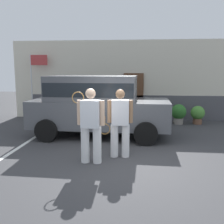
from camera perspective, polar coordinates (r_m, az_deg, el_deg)
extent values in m
plane|color=#38383A|center=(6.65, 1.62, -10.66)|extent=(40.00, 40.00, 0.00)
cube|color=silver|center=(8.78, -17.77, -6.16)|extent=(0.12, 4.40, 0.01)
cube|color=beige|center=(12.26, 3.77, 6.92)|extent=(10.85, 0.30, 3.57)
cube|color=#4C4C51|center=(12.17, 3.67, 1.06)|extent=(9.12, 0.10, 1.10)
cube|color=brown|center=(12.09, 4.63, 3.38)|extent=(0.90, 0.06, 2.10)
cube|color=#4C4F54|center=(8.98, -2.56, -0.20)|extent=(4.65, 2.03, 0.90)
cube|color=#4C4F54|center=(8.93, -4.18, 5.23)|extent=(2.95, 1.84, 0.80)
cube|color=black|center=(8.93, -4.18, 5.10)|extent=(2.89, 1.86, 0.44)
cylinder|color=black|center=(9.86, 7.35, -2.02)|extent=(0.73, 0.28, 0.72)
cylinder|color=black|center=(8.00, 7.30, -4.63)|extent=(0.73, 0.28, 0.72)
cylinder|color=black|center=(10.33, -10.12, -1.58)|extent=(0.73, 0.28, 0.72)
cylinder|color=black|center=(8.58, -13.93, -3.89)|extent=(0.73, 0.28, 0.72)
cylinder|color=white|center=(6.45, -3.22, -7.20)|extent=(0.21, 0.21, 0.88)
cylinder|color=white|center=(6.52, -5.81, -7.04)|extent=(0.21, 0.21, 0.88)
cube|color=silver|center=(6.31, -4.61, -0.41)|extent=(0.47, 0.31, 0.66)
sphere|color=beige|center=(6.25, -4.66, 3.99)|extent=(0.24, 0.24, 0.24)
cylinder|color=beige|center=(6.24, -2.11, -0.23)|extent=(0.11, 0.11, 0.60)
cylinder|color=beige|center=(6.38, -7.05, -0.09)|extent=(0.11, 0.11, 0.60)
torus|color=olive|center=(6.40, -7.36, 3.09)|extent=(0.29, 0.09, 0.29)
cylinder|color=olive|center=(6.43, -7.32, 1.01)|extent=(0.03, 0.03, 0.20)
cylinder|color=white|center=(6.90, 2.95, -6.23)|extent=(0.20, 0.20, 0.85)
cylinder|color=white|center=(6.89, 0.52, -6.22)|extent=(0.20, 0.20, 0.85)
cube|color=silver|center=(6.73, 1.77, -0.10)|extent=(0.46, 0.31, 0.64)
sphere|color=#8C6647|center=(6.68, 1.79, 3.91)|extent=(0.24, 0.24, 0.24)
cylinder|color=#8C6647|center=(6.74, 4.09, 0.12)|extent=(0.11, 0.11, 0.58)
cylinder|color=#8C6647|center=(6.73, -0.55, 0.14)|extent=(0.11, 0.11, 0.58)
torus|color=olive|center=(6.88, -1.58, -3.69)|extent=(0.37, 0.05, 0.37)
cylinder|color=olive|center=(6.83, -1.59, -1.77)|extent=(0.03, 0.03, 0.20)
cylinder|color=gray|center=(11.43, 14.10, -1.89)|extent=(0.41, 0.41, 0.25)
sphere|color=#2D6B28|center=(11.36, 14.17, 0.05)|extent=(0.63, 0.63, 0.63)
cylinder|color=brown|center=(11.66, 17.93, -1.90)|extent=(0.37, 0.37, 0.23)
sphere|color=#4C8C38|center=(11.60, 18.02, -0.16)|extent=(0.58, 0.58, 0.58)
cylinder|color=silver|center=(12.74, -16.93, 5.24)|extent=(0.05, 0.05, 2.96)
cube|color=#B23838|center=(12.58, -15.48, 10.76)|extent=(0.75, 0.08, 0.45)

